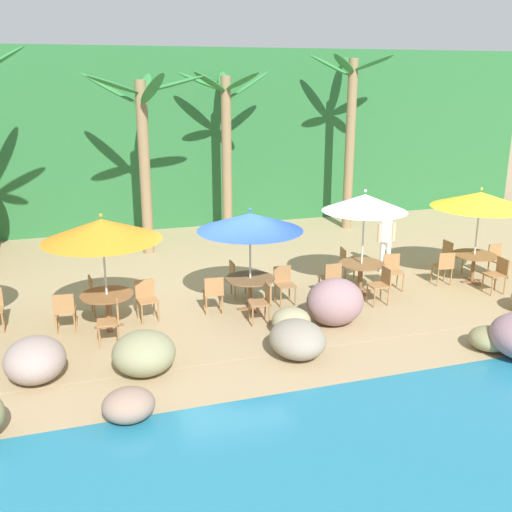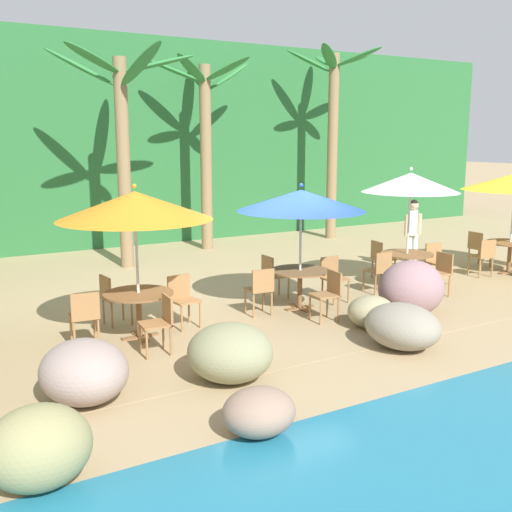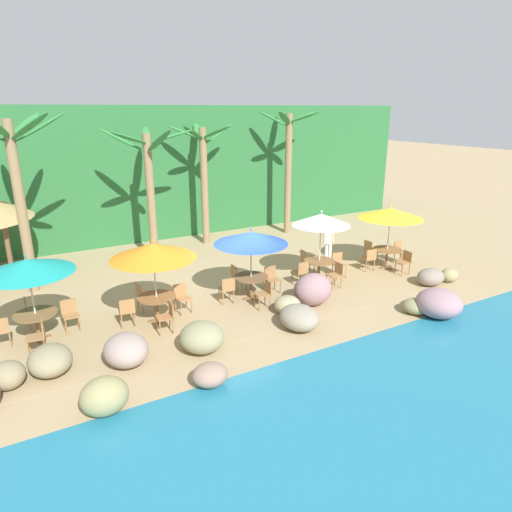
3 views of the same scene
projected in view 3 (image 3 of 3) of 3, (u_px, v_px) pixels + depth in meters
ground_plane at (234, 298)px, 14.62m from camera, size 120.00×120.00×0.00m
terrace_deck at (234, 298)px, 14.61m from camera, size 18.00×5.20×0.01m
foliage_backdrop at (148, 172)px, 21.15m from camera, size 28.00×2.40×6.00m
rock_seawall at (245, 329)px, 11.78m from camera, size 16.01×3.70×1.01m
umbrella_teal at (27, 266)px, 11.43m from camera, size 2.29×2.29×2.36m
dining_table_teal at (36, 318)px, 11.88m from camera, size 1.10×1.10×0.74m
chair_teal_seaward at (70, 313)px, 12.40m from camera, size 0.44×0.44×0.87m
chair_teal_inland at (31, 310)px, 12.57m from camera, size 0.43×0.42×0.87m
chair_teal_left at (0, 330)px, 11.42m from camera, size 0.43×0.44×0.87m
chair_teal_right at (39, 335)px, 11.20m from camera, size 0.47×0.47×0.87m
umbrella_orange at (153, 251)px, 12.46m from camera, size 2.39×2.39×2.45m
dining_table_orange at (157, 301)px, 12.93m from camera, size 1.10×1.10×0.74m
chair_orange_seaward at (182, 296)px, 13.52m from camera, size 0.47×0.48×0.87m
chair_orange_inland at (143, 295)px, 13.57m from camera, size 0.47×0.46×0.87m
chair_orange_left at (127, 310)px, 12.56m from camera, size 0.46×0.47×0.87m
chair_orange_right at (168, 315)px, 12.27m from camera, size 0.45×0.45×0.87m
umbrella_blue at (251, 238)px, 14.03m from camera, size 2.33×2.33×2.33m
dining_table_blue at (251, 280)px, 14.47m from camera, size 1.10×1.10×0.74m
chair_blue_seaward at (272, 277)px, 14.99m from camera, size 0.43×0.44×0.87m
chair_blue_inland at (237, 275)px, 15.17m from camera, size 0.43×0.43×0.87m
chair_blue_left at (227, 288)px, 14.09m from camera, size 0.46×0.46×0.87m
chair_blue_right at (265, 292)px, 13.80m from camera, size 0.46×0.45×0.87m
umbrella_white at (321, 220)px, 15.49m from camera, size 2.01×2.01×2.54m
dining_table_white at (319, 264)px, 16.00m from camera, size 1.10×1.10×0.74m
chair_white_seaward at (338, 263)px, 16.40m from camera, size 0.47×0.48×0.87m
chair_white_inland at (306, 260)px, 16.75m from camera, size 0.48×0.48×0.87m
chair_white_left at (301, 271)px, 15.54m from camera, size 0.43×0.44×0.87m
chair_white_right at (336, 273)px, 15.37m from camera, size 0.43×0.42×0.87m
umbrella_yellow at (391, 213)px, 16.80m from camera, size 2.40×2.40×2.45m
dining_table_yellow at (387, 252)px, 17.28m from camera, size 1.10×1.10×0.74m
chair_yellow_seaward at (400, 250)px, 17.82m from camera, size 0.45×0.45×0.87m
chair_yellow_inland at (370, 249)px, 17.98m from camera, size 0.43×0.42×0.87m
chair_yellow_left at (369, 258)px, 16.93m from camera, size 0.47×0.48×0.87m
chair_yellow_right at (405, 261)px, 16.63m from camera, size 0.44×0.43×0.87m
palm_tree_nearest at (14, 170)px, 13.99m from camera, size 3.45×3.46×5.82m
palm_tree_second at (149, 174)px, 17.18m from camera, size 3.44×3.45×5.21m
palm_tree_third at (204, 166)px, 19.54m from camera, size 3.00×3.04×5.28m
palm_tree_fourth at (289, 155)px, 21.23m from camera, size 2.81×2.89×5.80m
waiter_in_white at (329, 240)px, 17.52m from camera, size 0.52×0.38×1.70m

